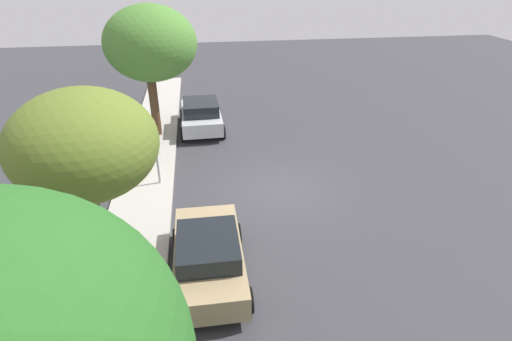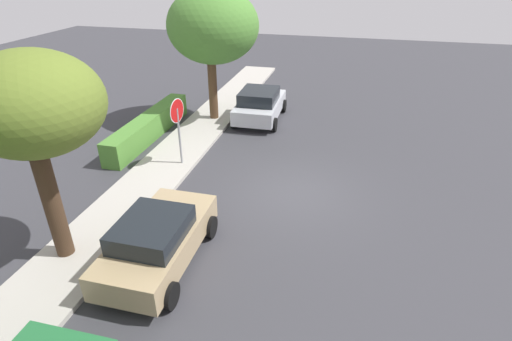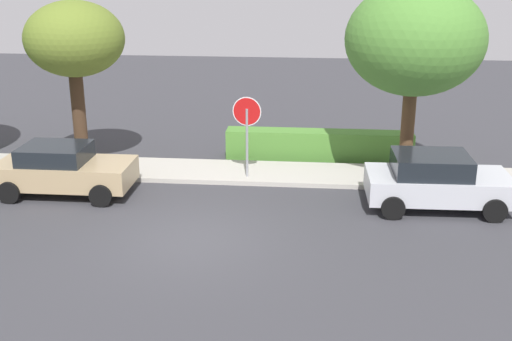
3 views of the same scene
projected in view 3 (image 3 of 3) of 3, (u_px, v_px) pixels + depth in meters
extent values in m
plane|color=#38383D|center=(193.00, 239.00, 15.92)|extent=(60.00, 60.00, 0.00)
cube|color=#B2ADA3|center=(222.00, 172.00, 20.66)|extent=(32.00, 2.12, 0.14)
cylinder|color=gray|center=(247.00, 145.00, 19.70)|extent=(0.08, 0.08, 2.30)
cylinder|color=white|center=(247.00, 111.00, 19.36)|extent=(0.89, 0.13, 0.89)
cylinder|color=red|center=(247.00, 111.00, 19.36)|extent=(0.83, 0.13, 0.83)
cube|color=tan|center=(66.00, 173.00, 18.76)|extent=(3.93, 1.77, 0.68)
cube|color=black|center=(55.00, 153.00, 18.60)|extent=(1.87, 1.56, 0.49)
cylinder|color=black|center=(120.00, 175.00, 19.58)|extent=(0.64, 0.22, 0.64)
cylinder|color=black|center=(101.00, 196.00, 17.91)|extent=(0.64, 0.22, 0.64)
cylinder|color=black|center=(35.00, 172.00, 19.82)|extent=(0.64, 0.22, 0.64)
cylinder|color=black|center=(9.00, 192.00, 18.15)|extent=(0.64, 0.22, 0.64)
cube|color=silver|center=(438.00, 186.00, 17.74)|extent=(3.93, 1.97, 0.67)
cube|color=black|center=(431.00, 164.00, 17.56)|extent=(2.07, 1.71, 0.56)
cylinder|color=black|center=(477.00, 186.00, 18.65)|extent=(0.64, 0.23, 0.64)
cylinder|color=black|center=(495.00, 211.00, 16.86)|extent=(0.64, 0.23, 0.64)
cylinder|color=black|center=(385.00, 184.00, 18.83)|extent=(0.64, 0.23, 0.64)
cylinder|color=black|center=(393.00, 208.00, 17.04)|extent=(0.64, 0.23, 0.64)
cylinder|color=#513823|center=(407.00, 136.00, 19.56)|extent=(0.41, 0.41, 2.90)
ellipsoid|color=#4C8433|center=(415.00, 39.00, 18.46)|extent=(4.03, 4.03, 3.26)
cylinder|color=#422D1E|center=(79.00, 117.00, 20.88)|extent=(0.44, 0.44, 3.36)
ellipsoid|color=olive|center=(75.00, 39.00, 19.92)|extent=(3.10, 3.10, 2.36)
cube|color=#4C8433|center=(319.00, 145.00, 22.04)|extent=(6.37, 0.80, 1.00)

